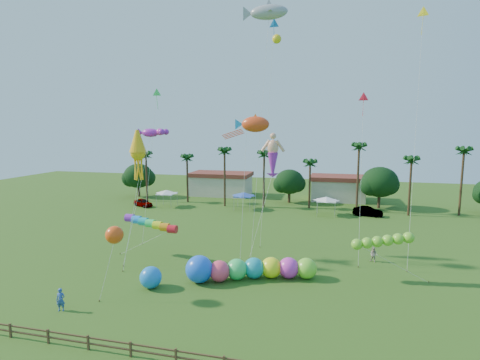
% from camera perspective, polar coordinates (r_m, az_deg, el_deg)
% --- Properties ---
extents(ground, '(160.00, 160.00, 0.00)m').
position_cam_1_polar(ground, '(30.06, -4.86, -19.92)').
color(ground, '#285116').
rests_on(ground, ground).
extents(tree_line, '(69.46, 8.91, 11.00)m').
position_cam_1_polar(tree_line, '(70.02, 9.54, -0.23)').
color(tree_line, '#3A2819').
rests_on(tree_line, ground).
extents(buildings_row, '(35.00, 7.00, 4.00)m').
position_cam_1_polar(buildings_row, '(77.01, 4.90, -1.13)').
color(buildings_row, beige).
rests_on(buildings_row, ground).
extents(tent_row, '(31.00, 4.00, 0.60)m').
position_cam_1_polar(tent_row, '(64.21, 0.43, -2.23)').
color(tent_row, white).
rests_on(tent_row, ground).
extents(fence, '(36.12, 0.12, 1.00)m').
position_cam_1_polar(fence, '(24.92, -9.75, -24.74)').
color(fence, brown).
rests_on(fence, ground).
extents(car_a, '(4.45, 3.39, 1.41)m').
position_cam_1_polar(car_a, '(69.95, -14.55, -3.35)').
color(car_a, '#4C4C54').
rests_on(car_a, ground).
extents(car_b, '(4.81, 2.41, 1.52)m').
position_cam_1_polar(car_b, '(63.83, 18.89, -4.54)').
color(car_b, '#4C4C54').
rests_on(car_b, ground).
extents(spectator_a, '(0.75, 0.61, 1.79)m').
position_cam_1_polar(spectator_a, '(33.28, -25.66, -16.13)').
color(spectator_a, '#2F51A4').
rests_on(spectator_a, ground).
extents(spectator_b, '(0.93, 0.84, 1.57)m').
position_cam_1_polar(spectator_b, '(42.62, 19.70, -10.68)').
color(spectator_b, '#AF9A91').
rests_on(spectator_b, ground).
extents(caterpillar_inflatable, '(12.06, 5.82, 2.50)m').
position_cam_1_polar(caterpillar_inflatable, '(35.75, 1.04, -13.38)').
color(caterpillar_inflatable, '#F84165').
rests_on(caterpillar_inflatable, ground).
extents(blue_ball, '(1.93, 1.93, 1.93)m').
position_cam_1_polar(blue_ball, '(35.00, -13.45, -14.23)').
color(blue_ball, '#1A7CEA').
rests_on(blue_ball, ground).
extents(rainbow_tube, '(8.31, 2.11, 3.90)m').
position_cam_1_polar(rainbow_tube, '(41.19, -12.37, -7.18)').
color(rainbow_tube, red).
rests_on(rainbow_tube, ground).
extents(green_worm, '(9.32, 2.25, 4.02)m').
position_cam_1_polar(green_worm, '(36.61, 17.38, -9.33)').
color(green_worm, '#74CD2D').
rests_on(green_worm, ground).
extents(orange_ball_kite, '(1.83, 2.11, 6.08)m').
position_cam_1_polar(orange_ball_kite, '(32.65, -18.59, -7.93)').
color(orange_ball_kite, '#FF4F14').
rests_on(orange_ball_kite, ground).
extents(merman_kite, '(3.12, 4.42, 13.09)m').
position_cam_1_polar(merman_kite, '(42.08, 5.02, 3.32)').
color(merman_kite, '#F5AD8B').
rests_on(merman_kite, ground).
extents(fish_kite, '(4.65, 5.13, 15.38)m').
position_cam_1_polar(fish_kite, '(40.09, 2.35, 8.48)').
color(fish_kite, '#E44219').
rests_on(fish_kite, ground).
extents(shark_kite, '(5.99, 7.93, 28.02)m').
position_cam_1_polar(shark_kite, '(46.30, 4.41, 24.13)').
color(shark_kite, '#9298A0').
rests_on(shark_kite, ground).
extents(squid_kite, '(2.17, 4.89, 13.97)m').
position_cam_1_polar(squid_kite, '(40.38, -15.28, 3.98)').
color(squid_kite, yellow).
rests_on(squid_kite, ground).
extents(lobster_kite, '(3.74, 6.31, 14.20)m').
position_cam_1_polar(lobster_kite, '(42.45, -13.51, 7.01)').
color(lobster_kite, purple).
rests_on(lobster_kite, ground).
extents(delta_kite_red, '(1.17, 3.95, 17.79)m').
position_cam_1_polar(delta_kite_red, '(42.08, 18.30, 11.41)').
color(delta_kite_red, red).
rests_on(delta_kite_red, ground).
extents(delta_kite_yellow, '(1.31, 3.71, 25.80)m').
position_cam_1_polar(delta_kite_yellow, '(43.49, 26.09, 21.30)').
color(delta_kite_yellow, yellow).
rests_on(delta_kite_yellow, ground).
extents(delta_kite_green, '(1.48, 3.78, 18.92)m').
position_cam_1_polar(delta_kite_green, '(48.48, -12.60, 12.41)').
color(delta_kite_green, '#34DE5D').
rests_on(delta_kite_green, ground).
extents(delta_kite_blue, '(1.53, 3.67, 26.81)m').
position_cam_1_polar(delta_kite_blue, '(47.54, 5.18, 22.08)').
color(delta_kite_blue, blue).
rests_on(delta_kite_blue, ground).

